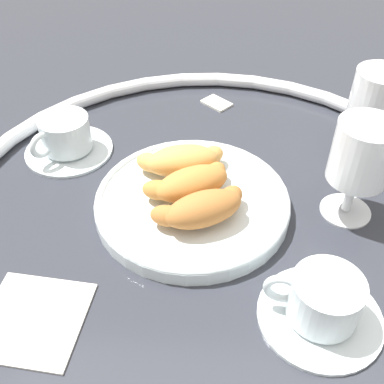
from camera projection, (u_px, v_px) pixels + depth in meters
ground_plane at (212, 213)px, 0.63m from camera, size 2.20×2.20×0.00m
table_chrome_rim at (212, 206)px, 0.62m from camera, size 0.73×0.73×0.02m
pastry_plate at (192, 201)px, 0.63m from camera, size 0.26×0.26×0.02m
croissant_large at (202, 208)px, 0.57m from camera, size 0.12×0.10×0.04m
croissant_small at (191, 183)px, 0.61m from camera, size 0.12×0.10×0.04m
croissant_extra at (182, 160)px, 0.64m from camera, size 0.13×0.08×0.04m
coffee_cup_near at (322, 303)px, 0.49m from camera, size 0.14×0.14×0.06m
coffee_cup_far at (66, 138)px, 0.71m from camera, size 0.14×0.14×0.06m
juice_glass_left at (361, 157)px, 0.57m from camera, size 0.08×0.08×0.14m
juice_glass_right at (376, 102)px, 0.67m from camera, size 0.08×0.08×0.14m
sugar_packet at (219, 102)px, 0.84m from camera, size 0.06×0.06×0.01m
folded_napkin at (32, 318)px, 0.50m from camera, size 0.12×0.12×0.01m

